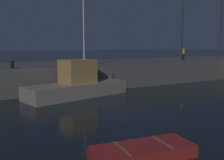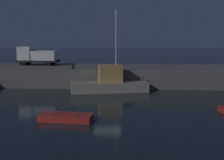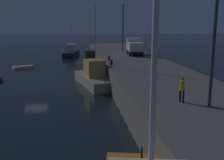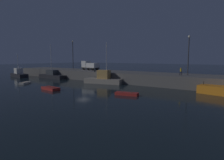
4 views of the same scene
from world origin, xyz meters
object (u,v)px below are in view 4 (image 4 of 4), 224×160
(utility_truck, at_px, (90,65))
(dockworker, at_px, (181,71))
(lamp_post_west, at_px, (73,53))
(fishing_boat_blue, at_px, (19,74))
(dinghy_red_small, at_px, (127,94))
(dinghy_orange_near, at_px, (25,83))
(rowboat_white_mid, at_px, (51,88))
(bollard_west, at_px, (95,71))
(bollard_central, at_px, (109,71))
(lamp_post_east, at_px, (189,52))
(fishing_boat_orange, at_px, (53,75))
(fishing_trawler_red, at_px, (104,79))

(utility_truck, distance_m, dockworker, 26.25)
(lamp_post_west, xyz_separation_m, utility_truck, (5.95, 0.84, -3.64))
(fishing_boat_blue, distance_m, dinghy_red_small, 41.80)
(dinghy_orange_near, distance_m, dockworker, 33.17)
(lamp_post_west, distance_m, dockworker, 32.36)
(rowboat_white_mid, height_order, lamp_post_west, lamp_post_west)
(dockworker, bearing_deg, bollard_west, -174.22)
(dinghy_red_small, relative_size, dockworker, 2.39)
(dockworker, height_order, bollard_west, dockworker)
(bollard_central, bearing_deg, lamp_post_east, 12.39)
(lamp_post_west, distance_m, lamp_post_east, 33.02)
(fishing_boat_orange, distance_m, utility_truck, 10.90)
(fishing_boat_orange, height_order, bollard_central, fishing_boat_orange)
(dinghy_red_small, bearing_deg, fishing_boat_blue, 172.06)
(dinghy_red_small, xyz_separation_m, bollard_central, (-11.50, 10.93, 2.41))
(rowboat_white_mid, relative_size, bollard_central, 6.37)
(fishing_boat_orange, xyz_separation_m, dinghy_orange_near, (4.96, -11.18, -0.60))
(fishing_boat_blue, bearing_deg, dinghy_orange_near, -24.98)
(dockworker, bearing_deg, dinghy_red_small, -107.62)
(rowboat_white_mid, xyz_separation_m, bollard_west, (-2.25, 14.78, 2.36))
(dinghy_red_small, bearing_deg, dinghy_orange_near, -176.00)
(fishing_boat_blue, relative_size, utility_truck, 1.44)
(bollard_west, xyz_separation_m, bollard_central, (4.55, -0.28, 0.03))
(dinghy_red_small, bearing_deg, fishing_trawler_red, 142.20)
(dockworker, bearing_deg, lamp_post_east, 54.23)
(fishing_trawler_red, xyz_separation_m, fishing_boat_orange, (-18.71, 0.54, -0.19))
(dinghy_orange_near, distance_m, dinghy_red_small, 25.27)
(lamp_post_east, distance_m, bollard_central, 17.58)
(fishing_boat_blue, relative_size, dinghy_orange_near, 2.47)
(utility_truck, bearing_deg, fishing_boat_orange, -141.72)
(lamp_post_west, height_order, utility_truck, lamp_post_west)
(lamp_post_west, height_order, bollard_west, lamp_post_west)
(dinghy_red_small, height_order, bollard_west, bollard_west)
(lamp_post_east, bearing_deg, dinghy_orange_near, -151.71)
(dinghy_red_small, relative_size, lamp_post_east, 0.48)
(dockworker, bearing_deg, bollard_central, -171.55)
(dinghy_red_small, bearing_deg, lamp_post_west, 151.53)
(bollard_west, bearing_deg, dockworker, 5.78)
(fishing_boat_orange, relative_size, dinghy_orange_near, 2.83)
(rowboat_white_mid, bearing_deg, lamp_post_west, 126.94)
(fishing_trawler_red, bearing_deg, dockworker, 15.63)
(rowboat_white_mid, bearing_deg, fishing_boat_orange, 141.55)
(fishing_boat_blue, height_order, fishing_boat_orange, fishing_boat_orange)
(fishing_boat_blue, xyz_separation_m, lamp_post_east, (46.56, 8.81, 5.96))
(bollard_west, bearing_deg, fishing_trawler_red, -26.86)
(fishing_boat_orange, height_order, dockworker, fishing_boat_orange)
(lamp_post_east, bearing_deg, bollard_west, -170.95)
(dinghy_orange_near, xyz_separation_m, utility_truck, (3.31, 17.71, 3.41))
(bollard_central, bearing_deg, utility_truck, 154.24)
(rowboat_white_mid, bearing_deg, lamp_post_east, 43.76)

